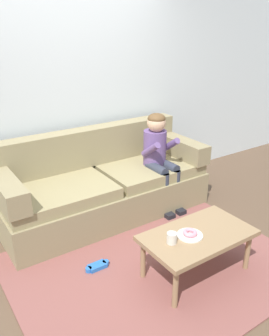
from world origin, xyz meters
TOP-DOWN VIEW (x-y plane):
  - ground at (0.00, 0.00)m, footprint 10.00×10.00m
  - wall_back at (0.00, 1.40)m, footprint 8.00×0.10m
  - area_rug at (0.00, -0.25)m, footprint 2.42×1.89m
  - couch at (0.10, 0.85)m, footprint 2.29×0.90m
  - coffee_table at (0.23, -0.52)m, footprint 0.93×0.54m
  - person_child at (0.71, 0.64)m, footprint 0.34×0.58m
  - plate at (0.15, -0.51)m, footprint 0.21×0.21m
  - donut at (0.15, -0.51)m, footprint 0.13×0.13m
  - mug at (-0.04, -0.50)m, footprint 0.08×0.08m
  - toy_controller at (-0.45, -0.00)m, footprint 0.23×0.09m

SIDE VIEW (x-z plane):
  - ground at x=0.00m, z-range 0.00..0.00m
  - area_rug at x=0.00m, z-range 0.00..0.01m
  - toy_controller at x=-0.45m, z-range 0.00..0.05m
  - couch at x=0.10m, z-range -0.13..0.80m
  - coffee_table at x=0.23m, z-range 0.16..0.56m
  - plate at x=0.15m, z-range 0.40..0.42m
  - donut at x=0.15m, z-range 0.42..0.45m
  - mug at x=-0.04m, z-range 0.40..0.49m
  - person_child at x=0.71m, z-range 0.12..1.22m
  - wall_back at x=0.00m, z-range 0.00..2.80m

